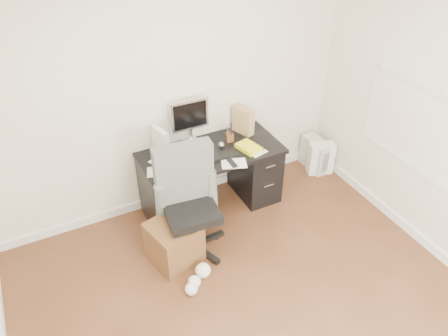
{
  "coord_description": "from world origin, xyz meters",
  "views": [
    {
      "loc": [
        -1.3,
        -1.82,
        3.31
      ],
      "look_at": [
        0.23,
        1.2,
        0.85
      ],
      "focal_mm": 35.0,
      "sensor_mm": 36.0,
      "label": 1
    }
  ],
  "objects_px": {
    "lcd_monitor": "(190,122)",
    "wicker_basket": "(174,242)",
    "pc_tower": "(315,154)",
    "desk": "(212,178)",
    "keyboard": "(219,156)",
    "office_chair": "(191,206)"
  },
  "relations": [
    {
      "from": "lcd_monitor",
      "to": "wicker_basket",
      "type": "xyz_separation_m",
      "value": [
        -0.55,
        -0.81,
        -0.79
      ]
    },
    {
      "from": "pc_tower",
      "to": "wicker_basket",
      "type": "distance_m",
      "value": 2.26
    },
    {
      "from": "desk",
      "to": "keyboard",
      "type": "xyz_separation_m",
      "value": [
        0.03,
        -0.13,
        0.36
      ]
    },
    {
      "from": "lcd_monitor",
      "to": "pc_tower",
      "type": "distance_m",
      "value": 1.81
    },
    {
      "from": "desk",
      "to": "office_chair",
      "type": "distance_m",
      "value": 0.71
    },
    {
      "from": "desk",
      "to": "lcd_monitor",
      "type": "distance_m",
      "value": 0.67
    },
    {
      "from": "wicker_basket",
      "to": "office_chair",
      "type": "bearing_deg",
      "value": 11.56
    },
    {
      "from": "desk",
      "to": "lcd_monitor",
      "type": "xyz_separation_m",
      "value": [
        -0.12,
        0.26,
        0.61
      ]
    },
    {
      "from": "office_chair",
      "to": "wicker_basket",
      "type": "xyz_separation_m",
      "value": [
        -0.21,
        -0.04,
        -0.35
      ]
    },
    {
      "from": "lcd_monitor",
      "to": "keyboard",
      "type": "relative_size",
      "value": 1.33
    },
    {
      "from": "lcd_monitor",
      "to": "office_chair",
      "type": "height_order",
      "value": "lcd_monitor"
    },
    {
      "from": "keyboard",
      "to": "wicker_basket",
      "type": "relative_size",
      "value": 0.89
    },
    {
      "from": "lcd_monitor",
      "to": "wicker_basket",
      "type": "bearing_deg",
      "value": -122.69
    },
    {
      "from": "keyboard",
      "to": "office_chair",
      "type": "bearing_deg",
      "value": -138.39
    },
    {
      "from": "lcd_monitor",
      "to": "wicker_basket",
      "type": "distance_m",
      "value": 1.26
    },
    {
      "from": "wicker_basket",
      "to": "desk",
      "type": "bearing_deg",
      "value": 39.51
    },
    {
      "from": "keyboard",
      "to": "wicker_basket",
      "type": "xyz_separation_m",
      "value": [
        -0.7,
        -0.42,
        -0.54
      ]
    },
    {
      "from": "lcd_monitor",
      "to": "keyboard",
      "type": "xyz_separation_m",
      "value": [
        0.15,
        -0.39,
        -0.25
      ]
    },
    {
      "from": "keyboard",
      "to": "wicker_basket",
      "type": "distance_m",
      "value": 0.98
    },
    {
      "from": "desk",
      "to": "lcd_monitor",
      "type": "relative_size",
      "value": 2.89
    },
    {
      "from": "office_chair",
      "to": "pc_tower",
      "type": "bearing_deg",
      "value": 23.31
    },
    {
      "from": "pc_tower",
      "to": "keyboard",
      "type": "bearing_deg",
      "value": -172.75
    }
  ]
}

